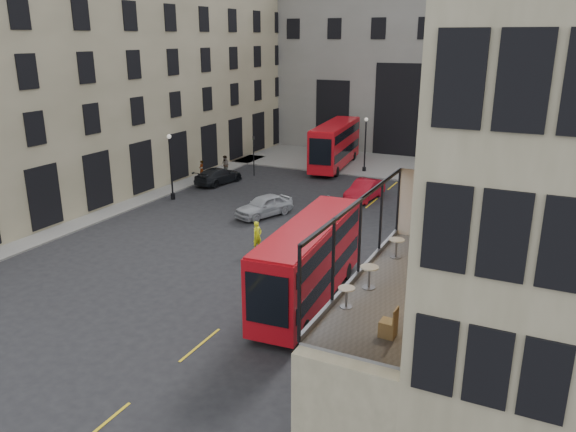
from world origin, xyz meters
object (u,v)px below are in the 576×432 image
at_px(cafe_table_mid, 369,274).
at_px(cafe_chair_a, 389,327).
at_px(bicycle, 342,218).
at_px(cafe_table_near, 347,294).
at_px(car_c, 218,176).
at_px(traffic_light_near, 327,218).
at_px(cafe_table_far, 396,245).
at_px(pedestrian_c, 422,168).
at_px(cafe_chair_c, 427,281).
at_px(car_a, 264,206).
at_px(street_lamp_a, 171,171).
at_px(traffic_light_far, 254,151).
at_px(cafe_chair_d, 441,257).
at_px(pedestrian_d, 485,168).
at_px(cafe_chair_b, 428,284).
at_px(pedestrian_e, 202,169).
at_px(bus_near, 309,259).
at_px(pedestrian_b, 321,156).
at_px(street_lamp_b, 365,148).
at_px(cyclist, 257,236).
at_px(pedestrian_a, 225,165).
at_px(car_b, 365,190).
at_px(bus_far, 335,143).

height_order(cafe_table_mid, cafe_chair_a, cafe_chair_a).
xyz_separation_m(bicycle, cafe_table_near, (7.68, -20.23, 4.53)).
xyz_separation_m(car_c, cafe_table_near, (21.85, -26.39, 4.32)).
relative_size(traffic_light_near, cafe_table_far, 5.10).
bearing_deg(pedestrian_c, car_c, 14.03).
bearing_deg(cafe_chair_c, car_a, 131.96).
distance_m(street_lamp_a, car_a, 9.00).
xyz_separation_m(traffic_light_far, cafe_chair_c, (22.43, -28.01, 2.46)).
bearing_deg(cafe_chair_c, cafe_chair_d, 90.31).
height_order(pedestrian_d, cafe_chair_b, cafe_chair_b).
bearing_deg(cafe_table_far, cafe_chair_b, -55.24).
bearing_deg(traffic_light_far, cafe_chair_c, -51.32).
bearing_deg(pedestrian_c, car_a, 46.74).
bearing_deg(pedestrian_e, traffic_light_far, 118.52).
xyz_separation_m(bus_near, pedestrian_b, (-11.73, 29.57, -1.44)).
xyz_separation_m(traffic_light_far, cafe_table_mid, (20.64, -28.77, 2.69)).
bearing_deg(traffic_light_far, street_lamp_b, 33.69).
bearing_deg(bicycle, cyclist, 168.53).
distance_m(car_c, cafe_table_mid, 33.42).
xyz_separation_m(bus_near, pedestrian_a, (-18.15, 21.21, -1.37)).
bearing_deg(cafe_table_mid, bicycle, 113.00).
bearing_deg(bicycle, car_b, 17.67).
distance_m(bus_near, cyclist, 7.77).
bearing_deg(traffic_light_far, cafe_chair_d, -48.79).
bearing_deg(traffic_light_far, cyclist, -60.14).
bearing_deg(pedestrian_e, cafe_table_mid, 36.18).
bearing_deg(car_c, pedestrian_b, -104.76).
height_order(street_lamp_b, car_b, street_lamp_b).
bearing_deg(cafe_table_near, street_lamp_b, 107.45).
bearing_deg(bus_near, cafe_table_near, -59.38).
bearing_deg(car_a, cafe_chair_c, -26.98).
bearing_deg(car_a, cyclist, -44.12).
distance_m(cafe_chair_a, cafe_chair_d, 6.01).
bearing_deg(street_lamp_a, cafe_chair_b, -36.66).
relative_size(pedestrian_e, cafe_table_far, 2.22).
relative_size(traffic_light_far, cafe_table_mid, 4.87).
bearing_deg(car_b, cafe_table_mid, -66.11).
xyz_separation_m(car_a, pedestrian_c, (7.72, 16.86, 0.10)).
bearing_deg(car_c, street_lamp_b, -126.62).
relative_size(traffic_light_near, bus_far, 0.33).
bearing_deg(pedestrian_e, car_a, 46.94).
distance_m(bus_near, cafe_chair_c, 9.49).
height_order(pedestrian_e, cafe_table_mid, cafe_table_mid).
bearing_deg(cafe_table_mid, car_c, 131.72).
relative_size(cafe_table_mid, cafe_chair_d, 0.84).
bearing_deg(street_lamp_a, car_c, 84.27).
bearing_deg(car_b, cafe_table_far, -63.61).
height_order(traffic_light_far, pedestrian_b, traffic_light_far).
relative_size(pedestrian_d, cafe_chair_d, 1.93).
relative_size(pedestrian_d, cafe_table_near, 2.68).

